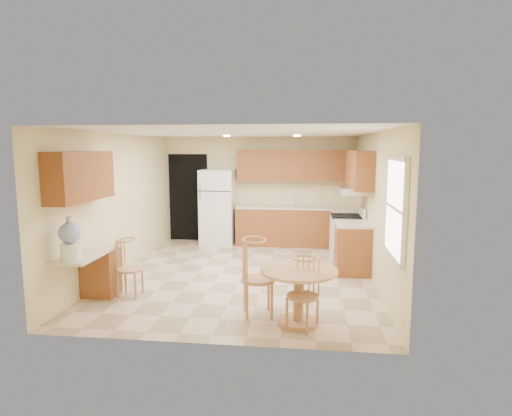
# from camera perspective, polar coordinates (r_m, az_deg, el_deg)

# --- Properties ---
(floor) EXTENTS (5.50, 5.50, 0.00)m
(floor) POSITION_cam_1_polar(r_m,az_deg,el_deg) (7.75, -1.73, -8.86)
(floor) COLOR beige
(floor) RESTS_ON ground
(ceiling) EXTENTS (4.50, 5.50, 0.02)m
(ceiling) POSITION_cam_1_polar(r_m,az_deg,el_deg) (7.42, -1.82, 9.96)
(ceiling) COLOR white
(ceiling) RESTS_ON wall_back
(wall_back) EXTENTS (4.50, 0.02, 2.50)m
(wall_back) POSITION_cam_1_polar(r_m,az_deg,el_deg) (10.19, 0.53, 2.40)
(wall_back) COLOR beige
(wall_back) RESTS_ON floor
(wall_front) EXTENTS (4.50, 0.02, 2.50)m
(wall_front) POSITION_cam_1_polar(r_m,az_deg,el_deg) (4.82, -6.66, -4.01)
(wall_front) COLOR beige
(wall_front) RESTS_ON floor
(wall_left) EXTENTS (0.02, 5.50, 2.50)m
(wall_left) POSITION_cam_1_polar(r_m,az_deg,el_deg) (8.12, -17.67, 0.58)
(wall_left) COLOR beige
(wall_left) RESTS_ON floor
(wall_right) EXTENTS (0.02, 5.50, 2.50)m
(wall_right) POSITION_cam_1_polar(r_m,az_deg,el_deg) (7.49, 15.52, 0.06)
(wall_right) COLOR beige
(wall_right) RESTS_ON floor
(doorway) EXTENTS (0.90, 0.02, 2.10)m
(doorway) POSITION_cam_1_polar(r_m,az_deg,el_deg) (10.53, -8.99, 1.39)
(doorway) COLOR black
(doorway) RESTS_ON floor
(base_cab_back) EXTENTS (2.75, 0.60, 0.87)m
(base_cab_back) POSITION_cam_1_polar(r_m,az_deg,el_deg) (9.95, 5.35, -2.51)
(base_cab_back) COLOR #945125
(base_cab_back) RESTS_ON floor
(counter_back) EXTENTS (2.75, 0.63, 0.04)m
(counter_back) POSITION_cam_1_polar(r_m,az_deg,el_deg) (9.88, 5.39, 0.08)
(counter_back) COLOR beige
(counter_back) RESTS_ON base_cab_back
(base_cab_right_a) EXTENTS (0.60, 0.59, 0.87)m
(base_cab_right_a) POSITION_cam_1_polar(r_m,az_deg,el_deg) (9.40, 11.83, -3.27)
(base_cab_right_a) COLOR #945125
(base_cab_right_a) RESTS_ON floor
(counter_right_a) EXTENTS (0.63, 0.59, 0.04)m
(counter_right_a) POSITION_cam_1_polar(r_m,az_deg,el_deg) (9.32, 11.91, -0.53)
(counter_right_a) COLOR beige
(counter_right_a) RESTS_ON base_cab_right_a
(base_cab_right_b) EXTENTS (0.60, 0.80, 0.87)m
(base_cab_right_b) POSITION_cam_1_polar(r_m,az_deg,el_deg) (7.98, 12.73, -5.31)
(base_cab_right_b) COLOR #945125
(base_cab_right_b) RESTS_ON floor
(counter_right_b) EXTENTS (0.63, 0.80, 0.04)m
(counter_right_b) POSITION_cam_1_polar(r_m,az_deg,el_deg) (7.89, 12.83, -2.09)
(counter_right_b) COLOR beige
(counter_right_b) RESTS_ON base_cab_right_b
(upper_cab_back) EXTENTS (2.75, 0.33, 0.70)m
(upper_cab_back) POSITION_cam_1_polar(r_m,az_deg,el_deg) (9.93, 5.48, 5.69)
(upper_cab_back) COLOR #945125
(upper_cab_back) RESTS_ON wall_back
(upper_cab_right) EXTENTS (0.33, 2.42, 0.70)m
(upper_cab_right) POSITION_cam_1_polar(r_m,az_deg,el_deg) (8.60, 13.37, 5.15)
(upper_cab_right) COLOR #945125
(upper_cab_right) RESTS_ON wall_right
(upper_cab_left) EXTENTS (0.33, 1.40, 0.70)m
(upper_cab_left) POSITION_cam_1_polar(r_m,az_deg,el_deg) (6.57, -22.34, 3.94)
(upper_cab_left) COLOR #945125
(upper_cab_left) RESTS_ON wall_left
(sink) EXTENTS (0.78, 0.44, 0.01)m
(sink) POSITION_cam_1_polar(r_m,az_deg,el_deg) (9.87, 5.24, 0.21)
(sink) COLOR silver
(sink) RESTS_ON counter_back
(range_hood) EXTENTS (0.50, 0.76, 0.14)m
(range_hood) POSITION_cam_1_polar(r_m,az_deg,el_deg) (8.60, 12.74, 2.30)
(range_hood) COLOR silver
(range_hood) RESTS_ON upper_cab_right
(desk_pedestal) EXTENTS (0.48, 0.42, 0.72)m
(desk_pedestal) POSITION_cam_1_polar(r_m,az_deg,el_deg) (7.02, -19.96, -8.07)
(desk_pedestal) COLOR #945125
(desk_pedestal) RESTS_ON floor
(desk_top) EXTENTS (0.50, 1.20, 0.04)m
(desk_top) POSITION_cam_1_polar(r_m,az_deg,el_deg) (6.60, -21.60, -5.67)
(desk_top) COLOR beige
(desk_top) RESTS_ON desk_pedestal
(window) EXTENTS (0.06, 1.12, 1.30)m
(window) POSITION_cam_1_polar(r_m,az_deg,el_deg) (5.64, 18.19, -0.01)
(window) COLOR white
(window) RESTS_ON wall_right
(can_light_a) EXTENTS (0.14, 0.14, 0.02)m
(can_light_a) POSITION_cam_1_polar(r_m,az_deg,el_deg) (8.68, -3.92, 9.57)
(can_light_a) COLOR white
(can_light_a) RESTS_ON ceiling
(can_light_b) EXTENTS (0.14, 0.14, 0.02)m
(can_light_b) POSITION_cam_1_polar(r_m,az_deg,el_deg) (8.54, 5.48, 9.58)
(can_light_b) COLOR white
(can_light_b) RESTS_ON ceiling
(refrigerator) EXTENTS (0.77, 0.75, 1.75)m
(refrigerator) POSITION_cam_1_polar(r_m,az_deg,el_deg) (10.04, -5.09, 0.12)
(refrigerator) COLOR white
(refrigerator) RESTS_ON floor
(stove) EXTENTS (0.65, 0.76, 1.09)m
(stove) POSITION_cam_1_polar(r_m,az_deg,el_deg) (8.73, 12.05, -3.91)
(stove) COLOR white
(stove) RESTS_ON floor
(dining_table) EXTENTS (0.98, 0.98, 0.73)m
(dining_table) POSITION_cam_1_polar(r_m,az_deg,el_deg) (5.56, 5.72, -10.61)
(dining_table) COLOR tan
(dining_table) RESTS_ON floor
(chair_table_a) EXTENTS (0.46, 0.60, 1.04)m
(chair_table_a) POSITION_cam_1_polar(r_m,az_deg,el_deg) (5.69, 0.17, -8.45)
(chair_table_a) COLOR tan
(chair_table_a) RESTS_ON floor
(chair_table_b) EXTENTS (0.40, 0.45, 0.89)m
(chair_table_b) POSITION_cam_1_polar(r_m,az_deg,el_deg) (5.32, 6.23, -10.69)
(chair_table_b) COLOR tan
(chair_table_b) RESTS_ON floor
(chair_desk) EXTENTS (0.39, 0.50, 0.87)m
(chair_desk) POSITION_cam_1_polar(r_m,az_deg,el_deg) (6.74, -16.81, -7.09)
(chair_desk) COLOR tan
(chair_desk) RESTS_ON floor
(water_crock) EXTENTS (0.28, 0.28, 0.59)m
(water_crock) POSITION_cam_1_polar(r_m,az_deg,el_deg) (6.19, -23.58, -3.97)
(water_crock) COLOR white
(water_crock) RESTS_ON desk_top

